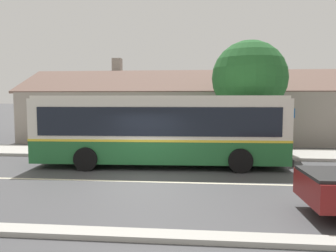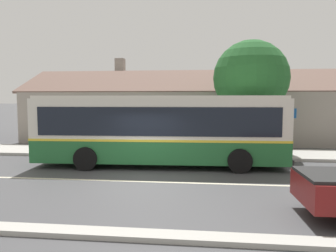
% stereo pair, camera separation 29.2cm
% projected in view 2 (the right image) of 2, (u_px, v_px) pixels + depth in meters
% --- Properties ---
extents(ground_plane, '(300.00, 300.00, 0.00)m').
position_uv_depth(ground_plane, '(141.00, 182.00, 11.95)').
color(ground_plane, '#424244').
extents(sidewalk_far, '(60.00, 3.00, 0.15)m').
position_uv_depth(sidewalk_far, '(162.00, 152.00, 17.89)').
color(sidewalk_far, '#ADAAA3').
rests_on(sidewalk_far, ground).
extents(curb_near, '(60.00, 0.50, 0.12)m').
position_uv_depth(curb_near, '(99.00, 233.00, 7.25)').
color(curb_near, '#ADAAA3').
rests_on(curb_near, ground).
extents(lane_divider_stripe, '(60.00, 0.16, 0.01)m').
position_uv_depth(lane_divider_stripe, '(141.00, 181.00, 11.95)').
color(lane_divider_stripe, beige).
rests_on(lane_divider_stripe, ground).
extents(community_building, '(25.98, 8.57, 6.14)m').
position_uv_depth(community_building, '(208.00, 114.00, 24.55)').
color(community_building, gray).
rests_on(community_building, ground).
extents(transit_bus, '(11.11, 3.07, 3.15)m').
position_uv_depth(transit_bus, '(160.00, 128.00, 14.65)').
color(transit_bus, '#236633').
rests_on(transit_bus, ground).
extents(bench_by_building, '(1.85, 0.51, 0.94)m').
position_uv_depth(bench_by_building, '(61.00, 142.00, 18.26)').
color(bench_by_building, brown).
rests_on(bench_by_building, sidewalk_far).
extents(street_tree_primary, '(4.09, 4.09, 6.18)m').
position_uv_depth(street_tree_primary, '(251.00, 80.00, 17.87)').
color(street_tree_primary, '#4C3828').
rests_on(street_tree_primary, ground).
extents(bus_stop_sign, '(0.36, 0.07, 2.40)m').
position_uv_depth(bus_stop_sign, '(292.00, 127.00, 16.01)').
color(bus_stop_sign, gray).
rests_on(bus_stop_sign, sidewalk_far).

